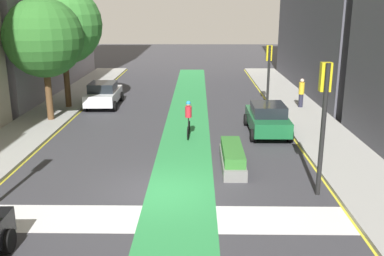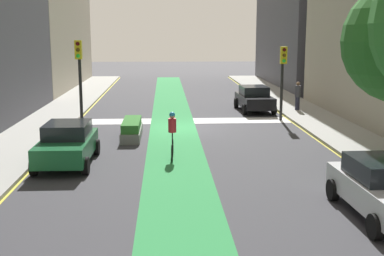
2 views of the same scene
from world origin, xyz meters
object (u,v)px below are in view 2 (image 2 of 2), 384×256
(car_black_left_near, at_px, (254,98))
(median_planter, at_px, (132,129))
(cyclist_in_lane, at_px, (172,134))
(traffic_signal_near_left, at_px, (283,69))
(pedestrian_sidewalk_left_a, at_px, (298,95))
(traffic_signal_near_right, at_px, (79,67))
(car_green_right_far, at_px, (67,143))

(car_black_left_near, bearing_deg, median_planter, 47.60)
(cyclist_in_lane, bearing_deg, car_black_left_near, -114.15)
(traffic_signal_near_left, xyz_separation_m, median_planter, (8.17, 4.32, -2.52))
(car_black_left_near, height_order, median_planter, car_black_left_near)
(pedestrian_sidewalk_left_a, bearing_deg, car_black_left_near, -13.30)
(traffic_signal_near_right, bearing_deg, pedestrian_sidewalk_left_a, -159.14)
(traffic_signal_near_left, height_order, pedestrian_sidewalk_left_a, traffic_signal_near_left)
(traffic_signal_near_right, relative_size, car_black_left_near, 1.07)
(traffic_signal_near_right, relative_size, median_planter, 1.36)
(cyclist_in_lane, bearing_deg, car_green_right_far, 10.13)
(traffic_signal_near_right, height_order, traffic_signal_near_left, traffic_signal_near_right)
(cyclist_in_lane, xyz_separation_m, pedestrian_sidewalk_left_a, (-8.00, -11.40, 0.08))
(car_black_left_near, relative_size, cyclist_in_lane, 2.30)
(traffic_signal_near_right, height_order, car_green_right_far, traffic_signal_near_right)
(car_green_right_far, bearing_deg, car_black_left_near, -126.38)
(traffic_signal_near_right, distance_m, pedestrian_sidewalk_left_a, 13.67)
(traffic_signal_near_left, bearing_deg, car_green_right_far, 41.51)
(traffic_signal_near_right, xyz_separation_m, median_planter, (-2.76, 2.51, -2.77))
(median_planter, bearing_deg, car_black_left_near, -132.40)
(car_green_right_far, bearing_deg, pedestrian_sidewalk_left_a, -134.71)
(car_green_right_far, bearing_deg, traffic_signal_near_left, -138.49)
(cyclist_in_lane, relative_size, pedestrian_sidewalk_left_a, 1.06)
(traffic_signal_near_left, relative_size, median_planter, 1.25)
(traffic_signal_near_right, bearing_deg, car_black_left_near, -151.53)
(cyclist_in_lane, height_order, median_planter, cyclist_in_lane)
(pedestrian_sidewalk_left_a, bearing_deg, car_green_right_far, 45.29)
(car_black_left_near, height_order, cyclist_in_lane, cyclist_in_lane)
(traffic_signal_near_right, height_order, car_black_left_near, traffic_signal_near_right)
(car_black_left_near, xyz_separation_m, car_green_right_far, (9.38, 12.73, 0.00))
(traffic_signal_near_left, xyz_separation_m, car_black_left_near, (0.92, -3.62, -2.12))
(traffic_signal_near_left, xyz_separation_m, cyclist_in_lane, (6.31, 8.40, -1.95))
(traffic_signal_near_right, xyz_separation_m, cyclist_in_lane, (-4.62, 6.59, -2.20))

